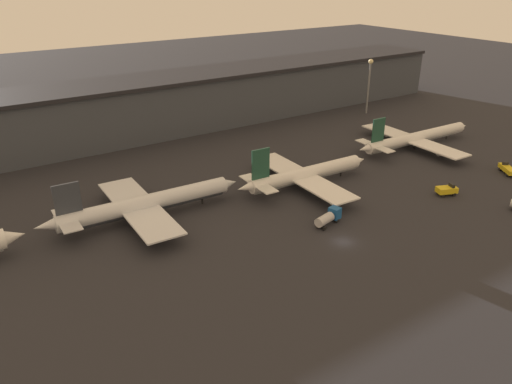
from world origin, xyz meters
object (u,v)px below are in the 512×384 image
Objects in this scene: airplane_2 at (305,175)px; service_vehicle_2 at (447,190)px; airplane_3 at (416,138)px; service_vehicle_3 at (328,217)px; airplane_1 at (144,204)px; service_vehicle_1 at (507,169)px.

airplane_2 is 35.13m from service_vehicle_2.
airplane_2 is 0.85× the size of airplane_3.
airplane_2 is 7.33× the size of service_vehicle_2.
airplane_3 is at bearing 73.77° from service_vehicle_2.
airplane_3 is 6.36× the size of service_vehicle_3.
service_vehicle_3 reaches higher than service_vehicle_2.
airplane_2 is at bearing 158.40° from service_vehicle_2.
airplane_1 is at bearing 128.41° from service_vehicle_3.
service_vehicle_3 is (31.98, -25.15, -1.63)m from airplane_1.
service_vehicle_3 is (-9.05, -19.46, -1.34)m from airplane_2.
service_vehicle_3 reaches higher than service_vehicle_1.
airplane_1 is 8.50× the size of service_vehicle_2.
service_vehicle_3 is (-56.61, -23.76, -1.15)m from airplane_3.
airplane_2 is at bearing 97.71° from service_vehicle_1.
airplane_1 reaches higher than airplane_3.
service_vehicle_2 is 0.74× the size of service_vehicle_3.
service_vehicle_2 is (-21.98, -28.32, -1.56)m from airplane_3.
service_vehicle_3 is at bearing 118.52° from service_vehicle_1.
service_vehicle_1 is 25.58m from service_vehicle_2.
service_vehicle_1 is at bearing -17.97° from service_vehicle_3.
service_vehicle_1 is at bearing -23.33° from airplane_2.
service_vehicle_3 is at bearing -112.89° from airplane_2.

